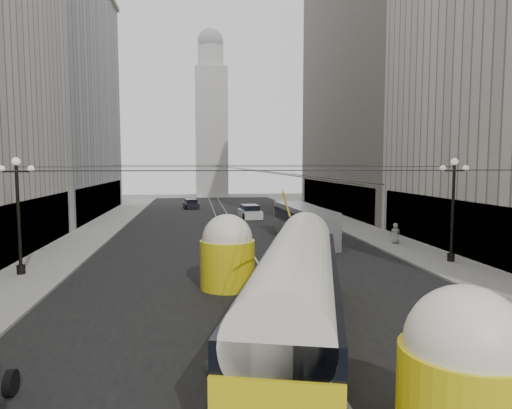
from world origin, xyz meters
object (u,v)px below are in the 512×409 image
object	(u,v)px
streetcar	(297,288)
pedestrian_crossing_a	(213,401)
pedestrian_sidewalk_right	(395,233)
city_bus	(303,222)

from	to	relation	value
streetcar	pedestrian_crossing_a	xyz separation A→B (m)	(-3.17, -5.66, -0.89)
pedestrian_crossing_a	pedestrian_sidewalk_right	bearing A→B (deg)	-37.78
pedestrian_sidewalk_right	pedestrian_crossing_a	bearing A→B (deg)	70.55
pedestrian_crossing_a	city_bus	bearing A→B (deg)	-22.72
pedestrian_crossing_a	pedestrian_sidewalk_right	xyz separation A→B (m)	(14.60, 22.76, -0.02)
city_bus	pedestrian_sidewalk_right	world-z (taller)	city_bus
pedestrian_crossing_a	pedestrian_sidewalk_right	distance (m)	27.04
streetcar	pedestrian_crossing_a	size ratio (longest dim) A/B	8.75
streetcar	city_bus	xyz separation A→B (m)	(5.00, 20.03, -0.31)
streetcar	pedestrian_crossing_a	bearing A→B (deg)	-119.22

